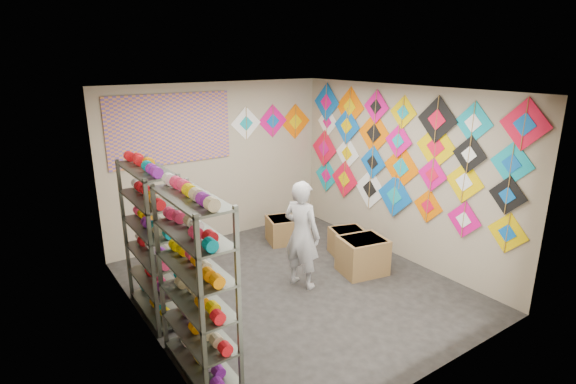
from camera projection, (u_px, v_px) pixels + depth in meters
ground at (294, 287)px, 6.30m from camera, size 4.50×4.50×0.00m
room_walls at (295, 173)px, 5.82m from camera, size 4.50×4.50×4.50m
shelf_rack_front at (197, 286)px, 4.38m from camera, size 0.40×1.10×1.90m
shelf_rack_back at (153, 243)px, 5.41m from camera, size 0.40×1.10×1.90m
string_spools at (172, 254)px, 4.87m from camera, size 0.12×2.36×0.12m
kite_wall_display at (394, 153)px, 6.99m from camera, size 0.06×4.34×2.07m
back_wall_kites at (274, 122)px, 8.10m from camera, size 1.67×0.02×0.68m
poster at (171, 129)px, 7.03m from camera, size 2.00×0.01×1.10m
shopkeeper at (302, 234)px, 6.14m from camera, size 0.79×0.72×1.53m
carton_a at (363, 255)px, 6.65m from camera, size 0.74×0.66×0.54m
carton_b at (347, 241)px, 7.29m from camera, size 0.62×0.56×0.43m
carton_c at (282, 230)px, 7.75m from camera, size 0.58×0.61×0.44m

